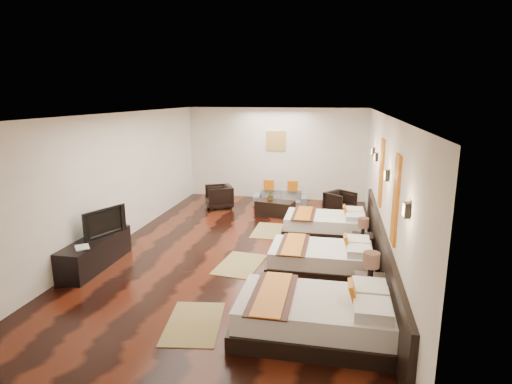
% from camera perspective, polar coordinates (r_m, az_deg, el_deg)
% --- Properties ---
extents(floor, '(5.50, 9.50, 0.01)m').
position_cam_1_polar(floor, '(8.73, -2.10, -8.09)').
color(floor, black).
rests_on(floor, ground).
extents(ceiling, '(5.50, 9.50, 0.01)m').
position_cam_1_polar(ceiling, '(8.16, -2.26, 10.59)').
color(ceiling, white).
rests_on(ceiling, floor).
extents(back_wall, '(5.50, 0.01, 2.80)m').
position_cam_1_polar(back_wall, '(12.93, 2.73, 5.25)').
color(back_wall, silver).
rests_on(back_wall, floor).
extents(left_wall, '(0.01, 9.50, 2.80)m').
position_cam_1_polar(left_wall, '(9.35, -18.80, 1.57)').
color(left_wall, silver).
rests_on(left_wall, floor).
extents(right_wall, '(0.01, 9.50, 2.80)m').
position_cam_1_polar(right_wall, '(8.16, 16.97, 0.09)').
color(right_wall, silver).
rests_on(right_wall, floor).
extents(headboard_panel, '(0.08, 6.60, 0.90)m').
position_cam_1_polar(headboard_panel, '(7.66, 16.75, -8.16)').
color(headboard_panel, black).
rests_on(headboard_panel, floor).
extents(bed_near, '(2.11, 1.33, 0.81)m').
position_cam_1_polar(bed_near, '(5.86, 8.14, -16.42)').
color(bed_near, black).
rests_on(bed_near, floor).
extents(bed_mid, '(1.90, 1.20, 0.73)m').
position_cam_1_polar(bed_mid, '(7.79, 9.04, -8.99)').
color(bed_mid, black).
rests_on(bed_mid, floor).
extents(bed_far, '(1.89, 1.19, 0.72)m').
position_cam_1_polar(bed_far, '(9.78, 9.58, -4.40)').
color(bed_far, black).
rests_on(bed_far, floor).
extents(nightstand_a, '(0.46, 0.46, 0.91)m').
position_cam_1_polar(nightstand_a, '(6.62, 15.24, -12.75)').
color(nightstand_a, black).
rests_on(nightstand_a, floor).
extents(nightstand_b, '(0.40, 0.40, 0.79)m').
position_cam_1_polar(nightstand_b, '(8.66, 14.32, -6.73)').
color(nightstand_b, black).
rests_on(nightstand_b, floor).
extents(jute_mat_near, '(0.92, 1.30, 0.01)m').
position_cam_1_polar(jute_mat_near, '(6.25, -8.48, -17.31)').
color(jute_mat_near, '#96834C').
rests_on(jute_mat_near, floor).
extents(jute_mat_mid, '(0.89, 1.28, 0.01)m').
position_cam_1_polar(jute_mat_mid, '(8.08, -2.22, -9.86)').
color(jute_mat_mid, '#96834C').
rests_on(jute_mat_mid, floor).
extents(jute_mat_far, '(0.76, 1.21, 0.01)m').
position_cam_1_polar(jute_mat_far, '(9.98, 1.89, -5.31)').
color(jute_mat_far, '#96834C').
rests_on(jute_mat_far, floor).
extents(tv_console, '(0.50, 1.80, 0.55)m').
position_cam_1_polar(tv_console, '(8.47, -21.08, -7.70)').
color(tv_console, black).
rests_on(tv_console, floor).
extents(tv, '(0.45, 0.91, 0.54)m').
position_cam_1_polar(tv, '(8.45, -20.33, -3.80)').
color(tv, black).
rests_on(tv, tv_console).
extents(book, '(0.36, 0.37, 0.03)m').
position_cam_1_polar(book, '(7.92, -23.49, -7.12)').
color(book, black).
rests_on(book, tv_console).
extents(figurine, '(0.36, 0.36, 0.35)m').
position_cam_1_polar(figurine, '(8.91, -18.87, -3.46)').
color(figurine, brown).
rests_on(figurine, tv_console).
extents(sofa, '(1.60, 0.71, 0.46)m').
position_cam_1_polar(sofa, '(12.21, 3.37, -0.82)').
color(sofa, slate).
rests_on(sofa, floor).
extents(armchair_left, '(0.96, 0.95, 0.66)m').
position_cam_1_polar(armchair_left, '(11.96, -5.08, -0.65)').
color(armchair_left, black).
rests_on(armchair_left, floor).
extents(armchair_right, '(0.95, 0.95, 0.62)m').
position_cam_1_polar(armchair_right, '(11.54, 11.42, -1.47)').
color(armchair_right, black).
rests_on(armchair_right, floor).
extents(coffee_table, '(1.08, 0.69, 0.40)m').
position_cam_1_polar(coffee_table, '(11.21, 2.62, -2.22)').
color(coffee_table, black).
rests_on(coffee_table, floor).
extents(table_plant, '(0.25, 0.22, 0.27)m').
position_cam_1_polar(table_plant, '(11.23, 2.06, -0.44)').
color(table_plant, '#225B1E').
rests_on(table_plant, coffee_table).
extents(orange_panel_a, '(0.04, 0.40, 1.30)m').
position_cam_1_polar(orange_panel_a, '(6.25, 18.56, -1.04)').
color(orange_panel_a, '#D86014').
rests_on(orange_panel_a, right_wall).
extents(orange_panel_b, '(0.04, 0.40, 1.30)m').
position_cam_1_polar(orange_panel_b, '(8.39, 16.78, 2.54)').
color(orange_panel_b, '#D86014').
rests_on(orange_panel_b, right_wall).
extents(sconce_near, '(0.07, 0.12, 0.18)m').
position_cam_1_polar(sconce_near, '(5.15, 19.86, -2.33)').
color(sconce_near, black).
rests_on(sconce_near, right_wall).
extents(sconce_mid, '(0.07, 0.12, 0.18)m').
position_cam_1_polar(sconce_mid, '(7.28, 17.42, 2.18)').
color(sconce_mid, black).
rests_on(sconce_mid, right_wall).
extents(sconce_far, '(0.07, 0.12, 0.18)m').
position_cam_1_polar(sconce_far, '(9.45, 16.09, 4.63)').
color(sconce_far, black).
rests_on(sconce_far, right_wall).
extents(sconce_lounge, '(0.07, 0.12, 0.18)m').
position_cam_1_polar(sconce_lounge, '(10.34, 15.71, 5.34)').
color(sconce_lounge, black).
rests_on(sconce_lounge, right_wall).
extents(gold_artwork, '(0.60, 0.04, 0.60)m').
position_cam_1_polar(gold_artwork, '(12.87, 2.74, 7.00)').
color(gold_artwork, '#AD873F').
rests_on(gold_artwork, back_wall).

